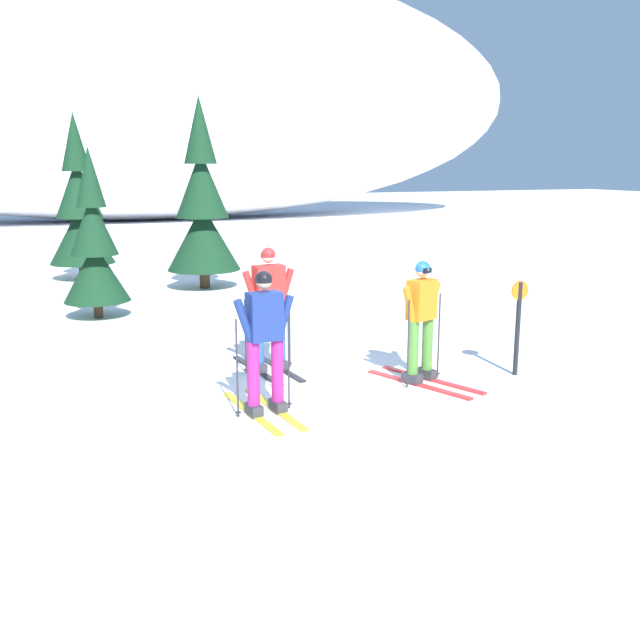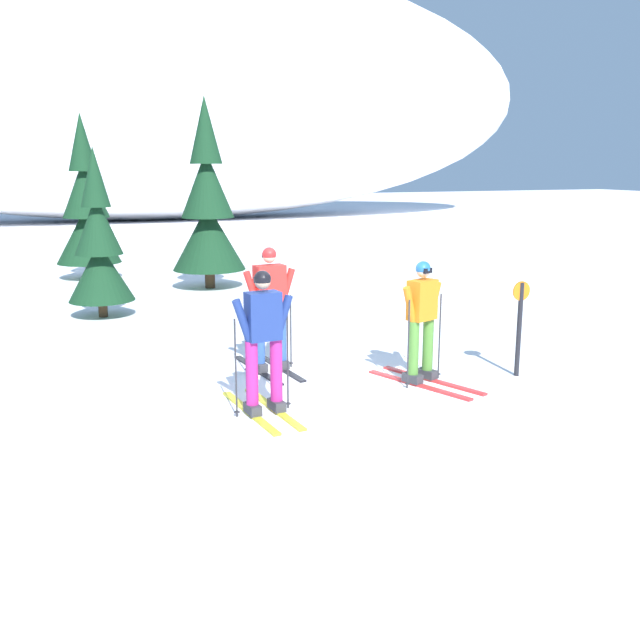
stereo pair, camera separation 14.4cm
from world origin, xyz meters
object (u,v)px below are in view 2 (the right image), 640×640
pine_tree_center_right (86,211)px  pine_tree_far_right (208,210)px  skier_orange_jacket (422,321)px  skier_red_jacket (270,306)px  skier_navy_jacket (263,340)px  pine_tree_center_left (99,247)px  trail_marker_post (519,322)px

pine_tree_center_right → pine_tree_far_right: pine_tree_far_right is taller
pine_tree_far_right → pine_tree_center_right: bearing=136.0°
skier_orange_jacket → skier_red_jacket: bearing=144.2°
skier_navy_jacket → pine_tree_center_left: 6.76m
pine_tree_center_left → trail_marker_post: (5.23, -6.40, -0.61)m
skier_navy_jacket → trail_marker_post: bearing=3.1°
pine_tree_center_right → trail_marker_post: 12.67m
pine_tree_far_right → trail_marker_post: (2.47, -8.98, -1.13)m
skier_navy_jacket → pine_tree_center_right: (-1.25, 11.76, 0.87)m
skier_orange_jacket → skier_navy_jacket: 2.46m
pine_tree_center_left → pine_tree_center_right: (0.11, 5.15, 0.40)m
pine_tree_center_right → pine_tree_far_right: size_ratio=0.94×
skier_navy_jacket → pine_tree_center_left: pine_tree_center_left is taller
skier_red_jacket → pine_tree_far_right: (0.78, 7.45, 0.94)m
pine_tree_center_right → skier_red_jacket: bearing=-79.4°
pine_tree_center_right → trail_marker_post: pine_tree_center_right is taller
skier_orange_jacket → pine_tree_far_right: pine_tree_far_right is taller
pine_tree_center_right → pine_tree_far_right: 3.70m
pine_tree_center_left → trail_marker_post: pine_tree_center_left is taller
skier_red_jacket → skier_navy_jacket: (-0.63, -1.73, -0.05)m
pine_tree_far_right → trail_marker_post: 9.38m
pine_tree_center_left → pine_tree_center_right: 5.17m
trail_marker_post → skier_navy_jacket: bearing=-176.9°
skier_orange_jacket → skier_navy_jacket: bearing=-169.6°
skier_navy_jacket → trail_marker_post: size_ratio=1.28×
skier_red_jacket → skier_navy_jacket: bearing=-109.9°
skier_orange_jacket → trail_marker_post: (1.46, -0.23, -0.10)m
skier_navy_jacket → pine_tree_center_left: size_ratio=0.53×
skier_red_jacket → pine_tree_center_right: 10.23m
skier_orange_jacket → skier_navy_jacket: skier_navy_jacket is taller
pine_tree_center_left → pine_tree_far_right: bearing=43.1°
skier_navy_jacket → skier_orange_jacket: bearing=10.4°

